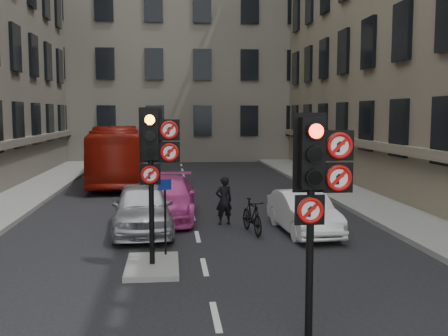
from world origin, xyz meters
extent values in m
cube|color=gray|center=(7.20, 12.00, 0.08)|extent=(3.00, 50.00, 0.16)
cube|color=gray|center=(-1.20, 5.00, 0.06)|extent=(1.20, 2.00, 0.12)
cube|color=gray|center=(0.00, 38.00, 10.00)|extent=(30.00, 14.00, 20.00)
cylinder|color=black|center=(1.40, 1.00, 1.20)|extent=(0.12, 0.12, 2.40)
cube|color=black|center=(1.40, 1.00, 2.95)|extent=(0.36, 0.28, 1.10)
cube|color=black|center=(1.40, 1.13, 2.95)|extent=(0.52, 0.03, 1.25)
cylinder|color=#FF1407|center=(1.40, 0.76, 3.30)|extent=(0.22, 0.01, 0.22)
cylinder|color=black|center=(1.40, 0.76, 2.95)|extent=(0.22, 0.01, 0.22)
cylinder|color=black|center=(1.40, 0.76, 2.60)|extent=(0.22, 0.01, 0.22)
cube|color=black|center=(1.82, 0.98, 3.07)|extent=(0.47, 0.05, 0.47)
cylinder|color=white|center=(1.82, 0.94, 3.07)|extent=(0.41, 0.02, 0.41)
torus|color=#BF0C0A|center=(1.82, 0.93, 3.07)|extent=(0.41, 0.06, 0.41)
cube|color=#BF0C0A|center=(1.82, 0.92, 3.07)|extent=(0.25, 0.01, 0.25)
cube|color=black|center=(1.82, 0.98, 2.57)|extent=(0.47, 0.05, 0.47)
cylinder|color=white|center=(1.82, 0.94, 2.57)|extent=(0.41, 0.02, 0.41)
torus|color=#BF0C0A|center=(1.82, 0.93, 2.57)|extent=(0.41, 0.06, 0.41)
cube|color=#BF0C0A|center=(1.82, 0.92, 2.57)|extent=(0.25, 0.01, 0.25)
cube|color=black|center=(1.38, 0.98, 2.07)|extent=(0.47, 0.05, 0.47)
cylinder|color=white|center=(1.38, 0.94, 2.07)|extent=(0.41, 0.02, 0.41)
torus|color=#BF0C0A|center=(1.38, 0.93, 2.07)|extent=(0.41, 0.06, 0.41)
cube|color=#BF0C0A|center=(1.38, 0.92, 2.07)|extent=(0.25, 0.01, 0.25)
cylinder|color=black|center=(-1.20, 5.00, 1.32)|extent=(0.12, 0.12, 2.40)
cube|color=black|center=(-1.20, 5.00, 3.07)|extent=(0.36, 0.28, 1.10)
cube|color=black|center=(-1.20, 5.13, 3.07)|extent=(0.52, 0.03, 1.25)
cylinder|color=orange|center=(-1.20, 4.75, 3.42)|extent=(0.22, 0.02, 0.22)
cylinder|color=black|center=(-1.20, 4.75, 3.07)|extent=(0.22, 0.02, 0.22)
cylinder|color=black|center=(-1.20, 4.75, 2.72)|extent=(0.22, 0.02, 0.22)
cube|color=black|center=(-0.78, 4.98, 3.19)|extent=(0.47, 0.05, 0.47)
cylinder|color=white|center=(-0.78, 4.94, 3.19)|extent=(0.41, 0.02, 0.41)
torus|color=#BF0C0A|center=(-0.78, 4.92, 3.19)|extent=(0.41, 0.06, 0.41)
cube|color=#BF0C0A|center=(-0.78, 4.92, 3.19)|extent=(0.25, 0.02, 0.25)
cube|color=black|center=(-0.78, 4.98, 2.69)|extent=(0.47, 0.05, 0.47)
cylinder|color=white|center=(-0.78, 4.94, 2.69)|extent=(0.41, 0.02, 0.41)
torus|color=#BF0C0A|center=(-0.78, 4.92, 2.69)|extent=(0.41, 0.06, 0.41)
cube|color=#BF0C0A|center=(-0.78, 4.92, 2.69)|extent=(0.25, 0.02, 0.25)
cube|color=black|center=(-1.22, 4.98, 2.19)|extent=(0.47, 0.05, 0.47)
cylinder|color=white|center=(-1.22, 4.94, 2.19)|extent=(0.41, 0.02, 0.41)
torus|color=#BF0C0A|center=(-1.22, 4.92, 2.19)|extent=(0.41, 0.06, 0.41)
cube|color=#BF0C0A|center=(-1.22, 4.92, 2.19)|extent=(0.25, 0.02, 0.25)
imported|color=#B6BABE|center=(-1.61, 8.80, 0.74)|extent=(1.98, 4.41, 1.47)
imported|color=white|center=(3.18, 8.21, 0.62)|extent=(1.56, 3.83, 1.23)
imported|color=#D33E9A|center=(-0.90, 10.79, 0.69)|extent=(2.20, 4.88, 1.39)
imported|color=maroon|center=(-3.53, 20.60, 1.45)|extent=(3.22, 10.55, 2.89)
imported|color=black|center=(1.63, 8.26, 0.52)|extent=(0.76, 1.79, 1.04)
imported|color=black|center=(0.94, 9.60, 0.78)|extent=(0.64, 0.51, 1.55)
cylinder|color=black|center=(-0.90, 5.75, 1.03)|extent=(0.05, 0.05, 1.82)
cube|color=navy|center=(-0.90, 5.70, 1.85)|extent=(0.32, 0.13, 0.26)
camera|label=1|loc=(-0.77, -6.85, 3.57)|focal=42.00mm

